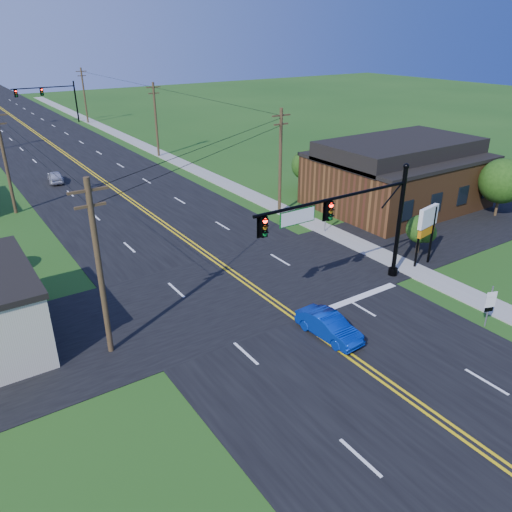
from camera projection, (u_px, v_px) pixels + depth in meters
ground at (393, 390)px, 22.39m from camera, size 260.00×260.00×0.00m
road_main at (77, 163)px, 60.18m from camera, size 16.00×220.00×0.04m
road_cross at (248, 286)px, 31.45m from camera, size 70.00×10.00×0.04m
sidewalk at (193, 168)px, 57.93m from camera, size 2.00×160.00×0.08m
signal_mast_main at (348, 221)px, 28.66m from camera, size 11.30×0.60×7.48m
signal_mast_far at (49, 96)px, 83.24m from camera, size 10.98×0.60×7.48m
brick_building at (397, 180)px, 45.14m from camera, size 14.20×11.20×4.70m
utility_pole_left_a at (99, 267)px, 23.18m from camera, size 1.80×0.28×9.00m
utility_pole_left_b at (5, 160)px, 42.08m from camera, size 1.80×0.28×9.00m
utility_pole_right_a at (280, 160)px, 42.02m from camera, size 1.80×0.28×9.00m
utility_pole_right_b at (156, 118)px, 61.68m from camera, size 1.80×0.28×9.00m
utility_pole_right_c at (84, 94)px, 84.37m from camera, size 1.80×0.28×9.00m
tree_right_front at (502, 181)px, 42.08m from camera, size 3.80×3.80×5.00m
tree_right_back at (307, 165)px, 49.07m from camera, size 3.00×3.00×4.10m
shrub_corner at (420, 229)px, 35.38m from camera, size 2.00×2.00×2.86m
blue_car at (329, 327)px, 26.02m from camera, size 1.63×3.97×1.28m
distant_car at (55, 177)px, 52.44m from camera, size 1.88×3.68×1.20m
route_sign at (490, 303)px, 26.63m from camera, size 0.59×0.24×2.46m
stop_sign at (326, 211)px, 39.11m from camera, size 0.87×0.24×2.47m
pylon_sign at (427, 223)px, 33.04m from camera, size 2.07×0.66×4.21m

